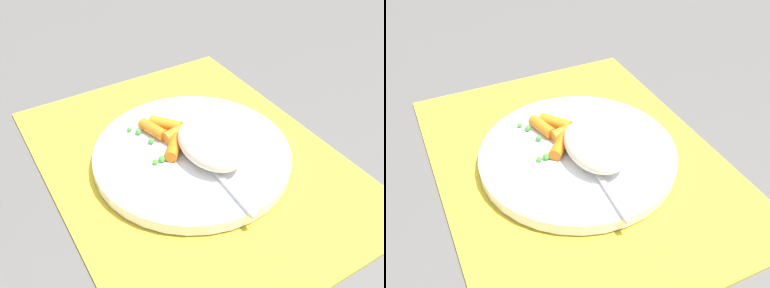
% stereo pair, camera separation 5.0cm
% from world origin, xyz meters
% --- Properties ---
extents(ground_plane, '(2.40, 2.40, 0.00)m').
position_xyz_m(ground_plane, '(0.00, 0.00, 0.00)').
color(ground_plane, '#565451').
extents(placemat, '(0.48, 0.37, 0.01)m').
position_xyz_m(placemat, '(0.00, 0.00, 0.00)').
color(placemat, gold).
rests_on(placemat, ground_plane).
extents(plate, '(0.27, 0.27, 0.02)m').
position_xyz_m(plate, '(0.00, 0.00, 0.01)').
color(plate, white).
rests_on(plate, placemat).
extents(rice_mound, '(0.11, 0.07, 0.04)m').
position_xyz_m(rice_mound, '(-0.02, -0.01, 0.04)').
color(rice_mound, beige).
rests_on(rice_mound, plate).
extents(carrot_portion, '(0.10, 0.09, 0.02)m').
position_xyz_m(carrot_portion, '(0.03, 0.01, 0.03)').
color(carrot_portion, orange).
rests_on(carrot_portion, plate).
extents(pea_scatter, '(0.09, 0.09, 0.01)m').
position_xyz_m(pea_scatter, '(0.04, 0.02, 0.03)').
color(pea_scatter, '#56B032').
rests_on(pea_scatter, plate).
extents(fork, '(0.20, 0.02, 0.01)m').
position_xyz_m(fork, '(-0.02, 0.00, 0.03)').
color(fork, silver).
rests_on(fork, plate).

